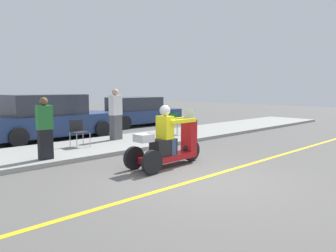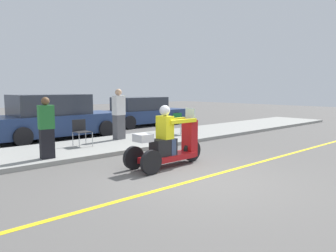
# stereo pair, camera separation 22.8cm
# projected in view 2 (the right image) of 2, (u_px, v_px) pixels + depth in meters

# --- Properties ---
(ground_plane) EXTENTS (60.00, 60.00, 0.00)m
(ground_plane) POSITION_uv_depth(u_px,v_px,m) (196.00, 180.00, 6.85)
(ground_plane) COLOR #565451
(lane_stripe) EXTENTS (24.00, 0.12, 0.01)m
(lane_stripe) POSITION_uv_depth(u_px,v_px,m) (208.00, 176.00, 7.11)
(lane_stripe) COLOR gold
(lane_stripe) RESTS_ON ground
(sidewalk_strip) EXTENTS (28.00, 2.80, 0.12)m
(sidewalk_strip) POSITION_uv_depth(u_px,v_px,m) (88.00, 148.00, 10.22)
(sidewalk_strip) COLOR gray
(sidewalk_strip) RESTS_ON ground
(motorcycle_trike) EXTENTS (2.21, 0.75, 1.51)m
(motorcycle_trike) POSITION_uv_depth(u_px,v_px,m) (168.00, 144.00, 8.01)
(motorcycle_trike) COLOR black
(motorcycle_trike) RESTS_ON ground
(spectator_end_of_line) EXTENTS (0.46, 0.32, 1.77)m
(spectator_end_of_line) POSITION_uv_depth(u_px,v_px,m) (119.00, 115.00, 11.46)
(spectator_end_of_line) COLOR #515156
(spectator_end_of_line) RESTS_ON sidewalk_strip
(spectator_mid_group) EXTENTS (0.40, 0.27, 1.57)m
(spectator_mid_group) POSITION_uv_depth(u_px,v_px,m) (46.00, 129.00, 8.33)
(spectator_mid_group) COLOR black
(spectator_mid_group) RESTS_ON sidewalk_strip
(folding_chair_curbside) EXTENTS (0.49, 0.49, 0.82)m
(folding_chair_curbside) POSITION_uv_depth(u_px,v_px,m) (179.00, 121.00, 12.76)
(folding_chair_curbside) COLOR #A5A8AD
(folding_chair_curbside) RESTS_ON sidewalk_strip
(folding_chair_set_back) EXTENTS (0.47, 0.47, 0.82)m
(folding_chair_set_back) POSITION_uv_depth(u_px,v_px,m) (81.00, 130.00, 10.16)
(folding_chair_set_back) COLOR #A5A8AD
(folding_chair_set_back) RESTS_ON sidewalk_strip
(parked_car_lot_far) EXTENTS (4.88, 2.11, 1.68)m
(parked_car_lot_far) POSITION_uv_depth(u_px,v_px,m) (55.00, 118.00, 12.44)
(parked_car_lot_far) COLOR navy
(parked_car_lot_far) RESTS_ON ground
(parked_car_lot_left) EXTENTS (4.65, 1.97, 1.46)m
(parked_car_lot_left) POSITION_uv_depth(u_px,v_px,m) (142.00, 112.00, 16.81)
(parked_car_lot_left) COLOR navy
(parked_car_lot_left) RESTS_ON ground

